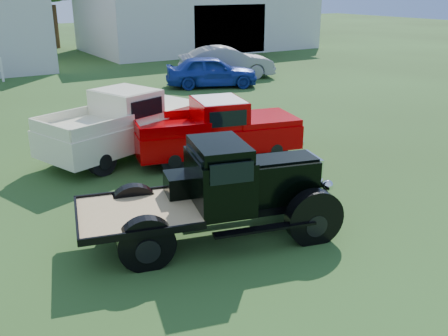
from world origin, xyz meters
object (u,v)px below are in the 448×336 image
red_pickup (216,129)px  white_pickup (125,124)px  misc_car_blue (212,71)px  misc_car_grey (227,62)px  vintage_flatbed (215,191)px

red_pickup → white_pickup: bearing=154.2°
red_pickup → misc_car_blue: bearing=73.6°
misc_car_grey → white_pickup: bearing=154.7°
misc_car_blue → misc_car_grey: misc_car_grey is taller
white_pickup → misc_car_grey: size_ratio=1.02×
misc_car_blue → white_pickup: bearing=159.6°
red_pickup → misc_car_grey: 12.80m
red_pickup → misc_car_grey: red_pickup is taller
vintage_flatbed → red_pickup: vintage_flatbed is taller
vintage_flatbed → red_pickup: 4.56m
misc_car_blue → misc_car_grey: 2.51m
vintage_flatbed → white_pickup: 5.52m
white_pickup → misc_car_blue: (7.15, 7.41, -0.18)m
misc_car_blue → vintage_flatbed: bearing=173.2°
misc_car_grey → vintage_flatbed: bearing=166.6°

